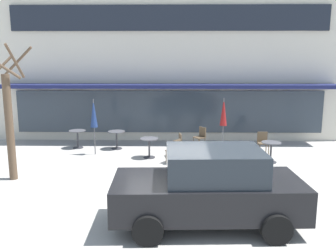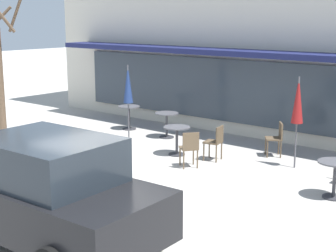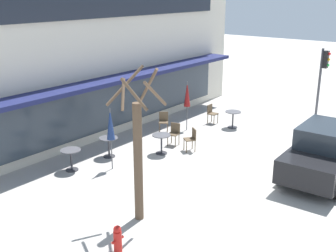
# 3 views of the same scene
# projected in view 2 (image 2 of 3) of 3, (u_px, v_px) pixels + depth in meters

# --- Properties ---
(ground_plane) EXTENTS (80.00, 80.00, 0.00)m
(ground_plane) POSITION_uv_depth(u_px,v_px,m) (114.00, 190.00, 10.80)
(ground_plane) COLOR #ADA8A0
(building_facade) EXTENTS (17.38, 9.10, 7.60)m
(building_facade) POSITION_uv_depth(u_px,v_px,m) (321.00, 9.00, 17.52)
(building_facade) COLOR beige
(building_facade) RESTS_ON ground
(cafe_table_near_wall) EXTENTS (0.70, 0.70, 0.76)m
(cafe_table_near_wall) POSITION_uv_depth(u_px,v_px,m) (129.00, 114.00, 16.47)
(cafe_table_near_wall) COLOR #333338
(cafe_table_near_wall) RESTS_ON ground
(cafe_table_streetside) EXTENTS (0.70, 0.70, 0.76)m
(cafe_table_streetside) POSITION_uv_depth(u_px,v_px,m) (335.00, 173.00, 10.22)
(cafe_table_streetside) COLOR #333338
(cafe_table_streetside) RESTS_ON ground
(cafe_table_by_tree) EXTENTS (0.70, 0.70, 0.76)m
(cafe_table_by_tree) POSITION_uv_depth(u_px,v_px,m) (177.00, 136.00, 13.41)
(cafe_table_by_tree) COLOR #333338
(cafe_table_by_tree) RESTS_ON ground
(cafe_table_mid_patio) EXTENTS (0.70, 0.70, 0.76)m
(cafe_table_mid_patio) POSITION_uv_depth(u_px,v_px,m) (167.00, 121.00, 15.33)
(cafe_table_mid_patio) COLOR #333338
(cafe_table_mid_patio) RESTS_ON ground
(patio_umbrella_green_folded) EXTENTS (0.28, 0.28, 2.20)m
(patio_umbrella_green_folded) POSITION_uv_depth(u_px,v_px,m) (128.00, 85.00, 14.87)
(patio_umbrella_green_folded) COLOR #4C4C51
(patio_umbrella_green_folded) RESTS_ON ground
(patio_umbrella_cream_folded) EXTENTS (0.28, 0.28, 2.20)m
(patio_umbrella_cream_folded) POSITION_uv_depth(u_px,v_px,m) (298.00, 101.00, 12.05)
(patio_umbrella_cream_folded) COLOR #4C4C51
(patio_umbrella_cream_folded) RESTS_ON ground
(cafe_chair_1) EXTENTS (0.47, 0.47, 0.89)m
(cafe_chair_1) POSITION_uv_depth(u_px,v_px,m) (216.00, 140.00, 12.90)
(cafe_chair_1) COLOR brown
(cafe_chair_1) RESTS_ON ground
(cafe_chair_2) EXTENTS (0.56, 0.56, 0.89)m
(cafe_chair_2) POSITION_uv_depth(u_px,v_px,m) (277.00, 137.00, 13.29)
(cafe_chair_2) COLOR brown
(cafe_chair_2) RESTS_ON ground
(cafe_chair_3) EXTENTS (0.56, 0.56, 0.89)m
(cafe_chair_3) POSITION_uv_depth(u_px,v_px,m) (190.00, 147.00, 12.27)
(cafe_chair_3) COLOR brown
(cafe_chair_3) RESTS_ON ground
(parked_sedan) EXTENTS (4.26, 2.14, 1.76)m
(parked_sedan) POSITION_uv_depth(u_px,v_px,m) (44.00, 191.00, 8.09)
(parked_sedan) COLOR black
(parked_sedan) RESTS_ON ground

